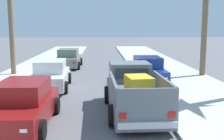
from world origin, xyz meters
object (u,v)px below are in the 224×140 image
Objects in this scene: pickup_truck at (134,92)px; car_left_far at (51,75)px; car_left_near at (69,59)px; car_right_mid at (23,105)px; car_left_mid at (148,70)px.

pickup_truck is 1.22× the size of car_left_far.
pickup_truck is at bearing -72.12° from car_left_near.
pickup_truck reaches higher than car_right_mid.
pickup_truck reaches higher than car_left_mid.
pickup_truck is 6.20m from car_left_mid.
pickup_truck is 4.22m from car_right_mid.
car_left_far is at bearing -164.40° from car_left_mid.
pickup_truck is at bearing -104.44° from car_left_mid.
pickup_truck is 1.23× the size of car_left_mid.
car_left_near and car_left_mid have the same top height.
car_left_mid is (5.50, -6.26, 0.00)m from car_left_near.
pickup_truck is 12.89m from car_left_near.
car_left_near is 1.00× the size of car_right_mid.
car_left_near is 8.33m from car_left_mid.
car_right_mid is at bearing -89.22° from car_left_far.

